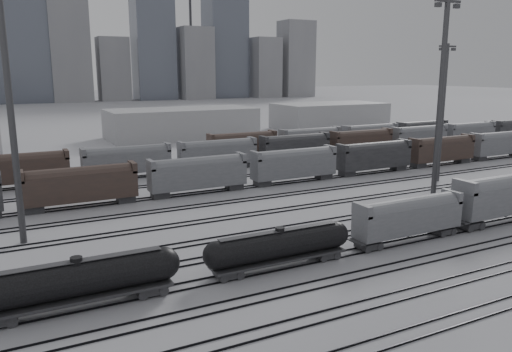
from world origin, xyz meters
name	(u,v)px	position (x,y,z in m)	size (l,w,h in m)	color
ground	(388,249)	(0.00, 0.00, 0.00)	(900.00, 900.00, 0.00)	silver
tracks	(299,208)	(0.00, 17.50, 0.08)	(220.00, 71.50, 0.16)	black
tank_car_a	(78,280)	(-30.70, 1.00, 2.36)	(16.49, 2.75, 4.07)	#262629
tank_car_b	(280,245)	(-12.57, 1.00, 2.20)	(15.38, 2.56, 3.80)	#262629
hopper_car_a	(409,215)	(3.53, 1.00, 2.98)	(13.48, 2.68, 4.82)	#262629
hopper_car_b	(508,194)	(19.63, 1.00, 3.56)	(16.12, 3.20, 5.77)	#262629
light_mast_b	(10,109)	(-33.84, 19.78, 14.49)	(4.37, 0.70, 27.32)	#3D3D40
light_mast_c	(440,98)	(17.91, 11.07, 14.67)	(4.42, 0.71, 27.65)	#3D3D40
light_mast_d	(443,110)	(30.11, 21.63, 11.98)	(3.61, 0.58, 22.58)	#3D3D40
bg_string_near	(294,166)	(8.00, 32.00, 2.80)	(151.00, 3.00, 5.60)	slate
bg_string_mid	(295,148)	(18.00, 48.00, 2.80)	(151.00, 3.00, 5.60)	#262629
bg_string_far	(341,138)	(35.50, 56.00, 2.80)	(66.00, 3.00, 5.60)	#44322B
warehouse_mid	(182,123)	(10.00, 95.00, 4.00)	(40.00, 18.00, 8.00)	#ACACAF
warehouse_right	(330,116)	(60.00, 95.00, 4.00)	(35.00, 18.00, 8.00)	#ACACAF
skyline	(79,42)	(10.84, 280.00, 34.73)	(316.00, 22.40, 95.00)	gray
crane_right	(192,13)	(91.26, 305.00, 57.39)	(42.00, 1.80, 100.00)	#3D3D40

